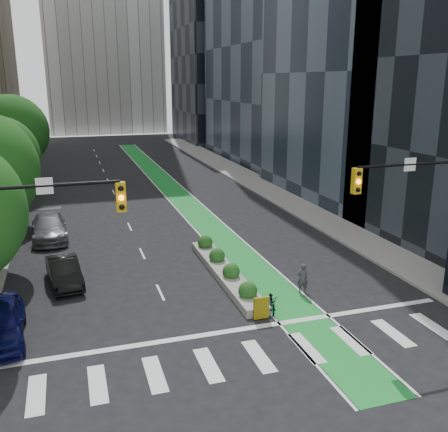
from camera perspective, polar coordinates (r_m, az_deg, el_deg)
ground at (r=20.63m, az=2.94°, el=-14.35°), size 160.00×160.00×0.00m
sidewalk_left at (r=43.31m, az=-24.21°, el=0.42°), size 3.60×90.00×0.15m
sidewalk_right at (r=46.65m, az=5.84°, el=2.70°), size 3.60×90.00×0.15m
bike_lane_paint at (r=48.77m, az=-6.08°, el=3.16°), size 2.20×70.00×0.01m
building_dark_end at (r=88.85m, az=-0.27°, el=17.77°), size 14.00×18.00×28.00m
tree_midfar at (r=39.39m, az=-24.27°, el=6.31°), size 5.60×5.60×7.76m
tree_far at (r=49.18m, az=-23.15°, el=8.85°), size 6.60×6.60×9.00m
signal_left at (r=18.20m, az=-24.05°, el=-3.39°), size 6.14×0.51×7.20m
signal_right at (r=23.50m, az=22.93°, el=0.81°), size 5.82×0.51×7.20m
median_planter at (r=26.84m, az=0.11°, el=-6.17°), size 1.20×10.26×1.10m
bicycle at (r=23.13m, az=5.51°, el=-9.70°), size 1.07×1.82×0.90m
cyclist at (r=25.01m, az=8.97°, el=-7.04°), size 0.60×0.43×1.53m
parked_car_left_mid at (r=27.01m, az=-17.81°, el=-6.09°), size 1.98×4.31×1.37m
parked_car_left_far at (r=34.86m, az=-19.34°, el=-1.25°), size 2.45×5.50×1.57m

